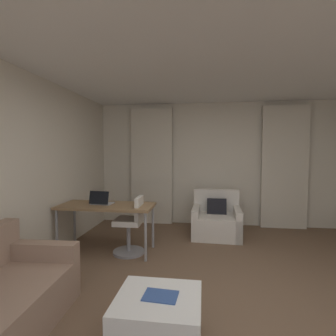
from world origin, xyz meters
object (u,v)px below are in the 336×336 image
Objects in this scene: armchair at (216,221)px; desk at (107,208)px; coffee_table at (158,319)px; desk_chair at (131,228)px; laptop at (101,201)px; magazine_open at (161,296)px.

armchair is 0.62× the size of desk.
coffee_table is (1.13, -1.79, -0.50)m from desk.
desk_chair is 2.53× the size of laptop.
armchair is 2.06m from desk.
laptop is at bearing 176.80° from desk_chair.
coffee_table is 0.19m from magazine_open.
magazine_open is at bearing -101.69° from armchair.
desk_chair is 1.92m from magazine_open.
laptop is at bearing 176.09° from desk.
coffee_table is 2.39× the size of magazine_open.
desk_chair is at bearing -3.04° from desk.
coffee_table is (1.22, -1.79, -0.60)m from laptop.
laptop is at bearing 124.24° from coffee_table.
desk is 4.20× the size of laptop.
desk is at bearing -149.23° from armchair.
desk_chair reaches higher than magazine_open.
laptop reaches higher than desk.
magazine_open is at bearing -55.28° from laptop.
coffee_table is at bearing -102.04° from armchair.
desk_chair is 1.92m from coffee_table.
armchair reaches higher than coffee_table.
armchair is 1.02× the size of desk_chair.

